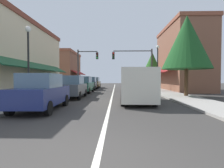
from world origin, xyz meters
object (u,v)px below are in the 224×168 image
object	(u,v)px
traffic_signal_mast_arm	(137,62)
street_lamp_right_mid	(158,61)
parked_car_distant_left	(94,83)
parked_car_far_left	(90,83)
tree_right_far	(152,65)
parked_car_second_left	(72,87)
parked_car_nearest_left	(42,92)
traffic_signal_left_corner	(85,63)
street_lamp_left_near	(28,51)
parked_car_third_left	(84,85)
van_in_lane	(136,85)
tree_right_near	(187,42)

from	to	relation	value
traffic_signal_mast_arm	street_lamp_right_mid	world-z (taller)	traffic_signal_mast_arm
parked_car_distant_left	traffic_signal_mast_arm	size ratio (longest dim) A/B	0.78
parked_car_far_left	tree_right_far	size ratio (longest dim) A/B	0.70
parked_car_second_left	tree_right_far	size ratio (longest dim) A/B	0.70
parked_car_nearest_left	tree_right_far	xyz separation A→B (m)	(9.66, 21.41, 3.00)
street_lamp_right_mid	tree_right_far	distance (m)	10.70
parked_car_distant_left	traffic_signal_left_corner	bearing A→B (deg)	-98.09
parked_car_far_left	street_lamp_left_near	world-z (taller)	street_lamp_left_near
parked_car_nearest_left	parked_car_far_left	world-z (taller)	same
parked_car_third_left	parked_car_far_left	size ratio (longest dim) A/B	0.99
parked_car_far_left	van_in_lane	world-z (taller)	van_in_lane
parked_car_third_left	parked_car_distant_left	distance (m)	9.33
parked_car_far_left	traffic_signal_left_corner	xyz separation A→B (m)	(-0.64, -0.28, 2.70)
van_in_lane	street_lamp_left_near	size ratio (longest dim) A/B	1.09
parked_car_third_left	tree_right_near	size ratio (longest dim) A/B	0.61
parked_car_nearest_left	tree_right_far	size ratio (longest dim) A/B	0.70
parked_car_far_left	tree_right_near	world-z (taller)	tree_right_near
parked_car_nearest_left	parked_car_distant_left	size ratio (longest dim) A/B	1.01
street_lamp_left_near	parked_car_distant_left	bearing A→B (deg)	83.62
parked_car_nearest_left	parked_car_third_left	xyz separation A→B (m)	(0.11, 10.38, 0.00)
parked_car_third_left	traffic_signal_left_corner	world-z (taller)	traffic_signal_left_corner
parked_car_second_left	parked_car_third_left	bearing A→B (deg)	89.52
parked_car_distant_left	tree_right_near	distance (m)	16.79
traffic_signal_left_corner	parked_car_third_left	bearing A→B (deg)	-81.55
tree_right_far	street_lamp_left_near	bearing A→B (deg)	-121.32
parked_car_distant_left	tree_right_near	bearing A→B (deg)	-54.81
parked_car_nearest_left	street_lamp_left_near	distance (m)	3.89
parked_car_third_left	street_lamp_right_mid	size ratio (longest dim) A/B	0.80
parked_car_far_left	traffic_signal_mast_arm	xyz separation A→B (m)	(6.23, -1.80, 2.73)
street_lamp_right_mid	van_in_lane	bearing A→B (deg)	-111.79
traffic_signal_mast_arm	traffic_signal_left_corner	world-z (taller)	traffic_signal_left_corner
traffic_signal_left_corner	tree_right_near	bearing A→B (deg)	-42.00
traffic_signal_mast_arm	tree_right_near	size ratio (longest dim) A/B	0.78
van_in_lane	tree_right_near	world-z (taller)	tree_right_near
traffic_signal_left_corner	street_lamp_right_mid	distance (m)	9.77
parked_car_second_left	parked_car_third_left	size ratio (longest dim) A/B	1.00
street_lamp_right_mid	traffic_signal_left_corner	bearing A→B (deg)	153.10
parked_car_third_left	street_lamp_right_mid	distance (m)	8.39
parked_car_third_left	tree_right_far	xyz separation A→B (m)	(9.54, 11.03, 3.00)
traffic_signal_mast_arm	parked_car_second_left	bearing A→B (deg)	-126.26
parked_car_third_left	street_lamp_right_mid	bearing A→B (deg)	4.10
parked_car_far_left	street_lamp_left_near	size ratio (longest dim) A/B	0.86
street_lamp_left_near	tree_right_near	world-z (taller)	tree_right_near
van_in_lane	traffic_signal_left_corner	bearing A→B (deg)	115.73
tree_right_near	parked_car_third_left	bearing A→B (deg)	155.96
van_in_lane	tree_right_near	distance (m)	6.53
parked_car_second_left	parked_car_third_left	world-z (taller)	same
parked_car_distant_left	tree_right_far	world-z (taller)	tree_right_far
traffic_signal_left_corner	traffic_signal_mast_arm	bearing A→B (deg)	-12.41
street_lamp_left_near	tree_right_near	size ratio (longest dim) A/B	0.71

